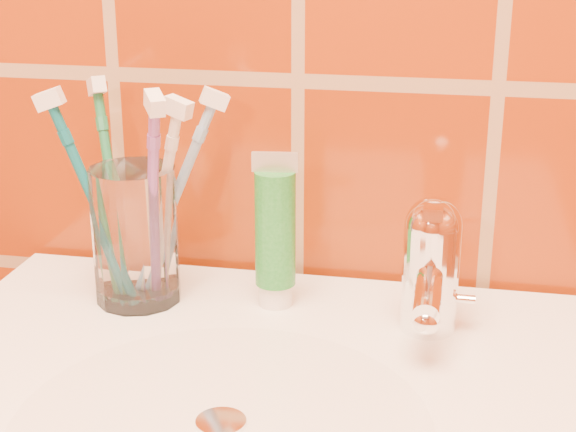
# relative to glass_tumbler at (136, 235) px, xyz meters

# --- Properties ---
(glass_tumbler) EXTENTS (0.08, 0.08, 0.13)m
(glass_tumbler) POSITION_rel_glass_tumbler_xyz_m (0.00, 0.00, 0.00)
(glass_tumbler) COLOR white
(glass_tumbler) RESTS_ON pedestal_sink
(toothpaste_tube) EXTENTS (0.04, 0.04, 0.14)m
(toothpaste_tube) POSITION_rel_glass_tumbler_xyz_m (0.13, 0.01, 0.00)
(toothpaste_tube) COLOR white
(toothpaste_tube) RESTS_ON pedestal_sink
(faucet) EXTENTS (0.05, 0.11, 0.12)m
(faucet) POSITION_rel_glass_tumbler_xyz_m (0.27, -0.01, 0.00)
(faucet) COLOR white
(faucet) RESTS_ON pedestal_sink
(toothbrush_0) EXTENTS (0.10, 0.09, 0.20)m
(toothbrush_0) POSITION_rel_glass_tumbler_xyz_m (0.02, 0.00, 0.03)
(toothbrush_0) COLOR silver
(toothbrush_0) RESTS_ON glass_tumbler
(toothbrush_1) EXTENTS (0.16, 0.14, 0.20)m
(toothbrush_1) POSITION_rel_glass_tumbler_xyz_m (0.03, 0.03, 0.03)
(toothbrush_1) COLOR #7BA7DA
(toothbrush_1) RESTS_ON glass_tumbler
(toothbrush_2) EXTENTS (0.14, 0.15, 0.22)m
(toothbrush_2) POSITION_rel_glass_tumbler_xyz_m (-0.03, 0.02, 0.03)
(toothbrush_2) COLOR #1D6E43
(toothbrush_2) RESTS_ON glass_tumbler
(toothbrush_3) EXTENTS (0.11, 0.10, 0.20)m
(toothbrush_3) POSITION_rel_glass_tumbler_xyz_m (-0.03, -0.01, 0.03)
(toothbrush_3) COLOR #0C5E6C
(toothbrush_3) RESTS_ON glass_tumbler
(toothbrush_4) EXTENTS (0.12, 0.14, 0.22)m
(toothbrush_4) POSITION_rel_glass_tumbler_xyz_m (0.02, -0.02, 0.04)
(toothbrush_4) COLOR #7D4697
(toothbrush_4) RESTS_ON glass_tumbler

